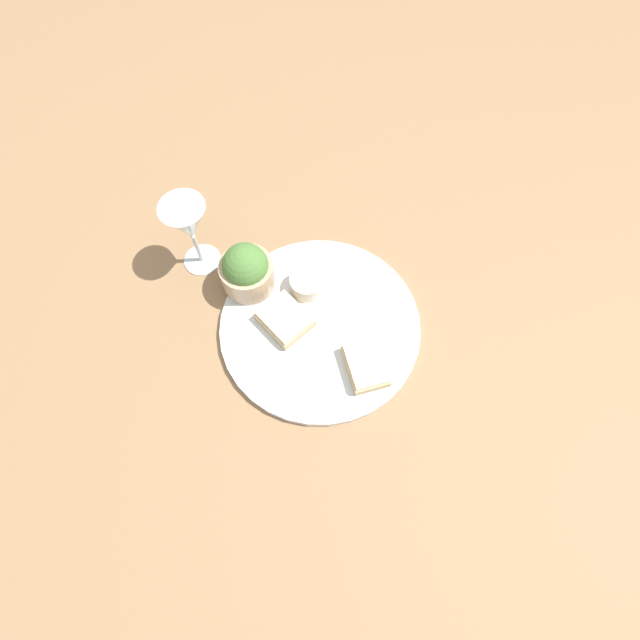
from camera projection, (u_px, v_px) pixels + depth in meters
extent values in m
plane|color=#93704C|center=(320.00, 328.00, 0.88)|extent=(4.00, 4.00, 0.00)
cylinder|color=silver|center=(320.00, 326.00, 0.87)|extent=(0.35, 0.35, 0.01)
cylinder|color=tan|center=(248.00, 274.00, 0.87)|extent=(0.09, 0.09, 0.06)
sphere|color=#4C7A38|center=(245.00, 266.00, 0.85)|extent=(0.08, 0.08, 0.08)
cylinder|color=beige|center=(307.00, 283.00, 0.88)|extent=(0.06, 0.06, 0.03)
cylinder|color=beige|center=(307.00, 280.00, 0.87)|extent=(0.05, 0.05, 0.01)
cube|color=#D1B27F|center=(285.00, 320.00, 0.86)|extent=(0.09, 0.08, 0.02)
cube|color=beige|center=(285.00, 317.00, 0.85)|extent=(0.08, 0.07, 0.01)
cube|color=#D1B27F|center=(365.00, 366.00, 0.82)|extent=(0.10, 0.09, 0.02)
cube|color=beige|center=(366.00, 364.00, 0.81)|extent=(0.10, 0.08, 0.01)
cylinder|color=silver|center=(202.00, 259.00, 0.93)|extent=(0.07, 0.07, 0.01)
cylinder|color=silver|center=(198.00, 248.00, 0.90)|extent=(0.01, 0.01, 0.07)
cone|color=silver|center=(187.00, 222.00, 0.83)|extent=(0.08, 0.08, 0.08)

